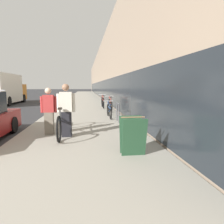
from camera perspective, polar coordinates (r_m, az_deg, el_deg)
name	(u,v)px	position (r m, az deg, el deg)	size (l,w,h in m)	color
sidewalk_slab	(84,99)	(25.05, -7.87, 3.57)	(4.29, 70.00, 0.12)	gray
storefront_facade	(128,75)	(33.79, 4.55, 10.50)	(10.01, 70.00, 7.09)	gray
tandem_bicycle	(63,122)	(6.90, -13.84, -2.76)	(0.52, 2.91, 0.97)	black
person_rider	(66,110)	(6.45, -12.95, 0.45)	(0.57, 0.22, 1.67)	black
person_bystander	(49,111)	(6.91, -17.60, 0.22)	(0.53, 0.21, 1.55)	#756B5B
bike_rack_hoop	(118,110)	(8.99, 1.70, 0.47)	(0.05, 0.60, 0.84)	#4C4C51
cruiser_bike_nearest	(109,111)	(10.18, -0.81, 0.39)	(0.52, 1.79, 0.83)	black
cruiser_bike_middle	(110,105)	(12.72, -0.53, 2.02)	(0.52, 1.79, 0.96)	black
cruiser_bike_farthest	(103,102)	(14.86, -2.66, 2.80)	(0.52, 1.90, 0.97)	black
sandwich_board_sign	(133,135)	(4.74, 5.93, -6.68)	(0.56, 0.56, 0.90)	#23472D
moving_truck	(2,89)	(21.19, -28.85, 5.72)	(2.42, 7.21, 2.81)	orange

